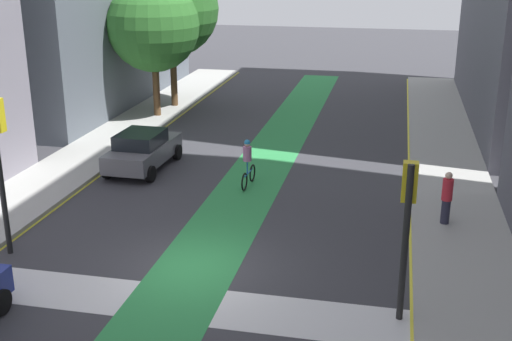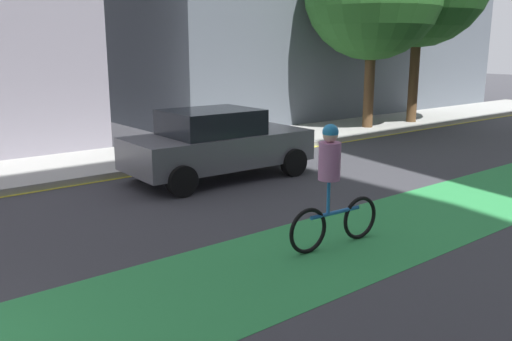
% 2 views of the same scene
% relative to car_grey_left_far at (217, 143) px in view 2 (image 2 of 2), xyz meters
% --- Properties ---
extents(car_grey_left_far, '(2.13, 4.25, 1.57)m').
position_rel_car_grey_left_far_xyz_m(car_grey_left_far, '(0.00, 0.00, 0.00)').
color(car_grey_left_far, slate).
rests_on(car_grey_left_far, ground_plane).
extents(cyclist_in_lane, '(0.32, 1.73, 1.86)m').
position_rel_car_grey_left_far_xyz_m(cyclist_in_lane, '(4.62, -1.18, 0.17)').
color(cyclist_in_lane, black).
rests_on(cyclist_in_lane, ground_plane).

